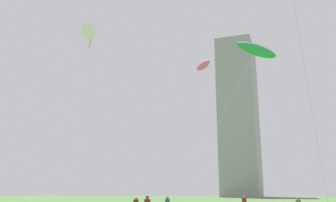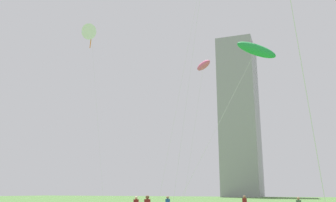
% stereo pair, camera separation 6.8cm
% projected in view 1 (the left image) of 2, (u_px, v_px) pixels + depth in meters
% --- Properties ---
extents(kite_flying_1, '(3.27, 2.57, 15.01)m').
position_uv_depth(kite_flying_1, '(203.00, 66.00, 37.20)').
color(kite_flying_1, silver).
rests_on(kite_flying_1, ground).
extents(kite_flying_4, '(6.29, 3.83, 11.71)m').
position_uv_depth(kite_flying_4, '(256.00, 50.00, 23.13)').
color(kite_flying_4, silver).
rests_on(kite_flying_4, ground).
extents(kite_flying_5, '(4.57, 2.45, 23.42)m').
position_uv_depth(kite_flying_5, '(91.00, 32.00, 47.15)').
color(kite_flying_5, silver).
rests_on(kite_flying_5, ground).
extents(distant_highrise_0, '(16.64, 23.21, 62.23)m').
position_uv_depth(distant_highrise_0, '(239.00, 118.00, 147.40)').
color(distant_highrise_0, '#939399').
rests_on(distant_highrise_0, ground).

